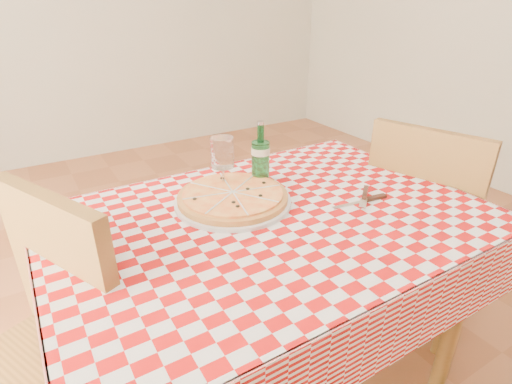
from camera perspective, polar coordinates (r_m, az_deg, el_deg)
dining_table at (r=1.26m, az=2.21°, el=-7.30°), size 1.20×0.80×0.75m
tablecloth at (r=1.21m, az=2.28°, el=-3.56°), size 1.30×0.90×0.01m
chair_near at (r=1.78m, az=22.81°, el=-3.53°), size 0.53×0.53×0.94m
chair_far at (r=1.24m, az=-28.52°, el=-19.02°), size 0.56×0.56×0.94m
pizza_plate at (r=1.28m, az=-3.33°, el=-0.58°), size 0.45×0.45×0.05m
water_bottle at (r=1.37m, az=0.65°, el=5.46°), size 0.08×0.08×0.23m
wine_glass at (r=1.32m, az=-4.77°, el=3.78°), size 0.10×0.10×0.19m
cutlery at (r=1.33m, az=15.17°, el=-0.93°), size 0.27×0.24×0.02m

